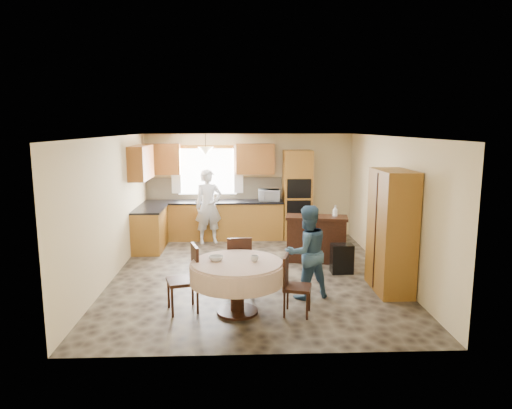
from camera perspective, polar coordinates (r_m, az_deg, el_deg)
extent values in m
cube|color=#685D49|center=(8.47, -0.38, -8.66)|extent=(5.00, 6.00, 0.01)
cube|color=white|center=(8.04, -0.40, 8.50)|extent=(5.00, 6.00, 0.01)
cube|color=beige|center=(11.13, -0.90, 2.40)|extent=(5.00, 0.02, 2.50)
cube|color=beige|center=(5.24, 0.71, -6.06)|extent=(5.00, 0.02, 2.50)
cube|color=beige|center=(8.46, -17.57, -0.41)|extent=(0.02, 6.00, 2.50)
cube|color=beige|center=(8.61, 16.48, -0.18)|extent=(0.02, 6.00, 2.50)
cube|color=white|center=(11.09, -6.09, 4.14)|extent=(1.40, 0.03, 1.10)
cube|color=white|center=(11.11, -9.98, 4.32)|extent=(0.22, 0.02, 1.15)
cube|color=white|center=(11.01, -2.20, 4.41)|extent=(0.22, 0.02, 1.15)
cube|color=#B97D31|center=(10.98, -5.29, -2.03)|extent=(3.30, 0.60, 0.88)
cube|color=black|center=(10.89, -5.33, 0.34)|extent=(3.30, 0.64, 0.04)
cube|color=#B97D31|center=(10.27, -13.11, -3.08)|extent=(0.60, 1.20, 0.88)
cube|color=black|center=(10.18, -13.21, -0.55)|extent=(0.64, 1.20, 0.04)
cube|color=#C6B48B|center=(11.14, -5.27, 2.00)|extent=(3.30, 0.02, 0.55)
cube|color=#A8592A|center=(11.04, -11.64, 5.58)|extent=(0.85, 0.33, 0.72)
cube|color=#A8592A|center=(10.90, -0.10, 5.73)|extent=(0.90, 0.33, 0.72)
cube|color=#A8592A|center=(10.08, -14.19, 5.10)|extent=(0.33, 1.20, 0.72)
cube|color=#B97D31|center=(10.94, 5.18, 1.22)|extent=(0.66, 0.62, 2.12)
cube|color=black|center=(10.60, 5.41, 1.99)|extent=(0.56, 0.01, 0.45)
cube|color=black|center=(10.68, 5.37, -0.67)|extent=(0.56, 0.01, 0.45)
cone|color=beige|center=(10.57, -6.31, 6.69)|extent=(0.36, 0.36, 0.18)
cube|color=#3B1A10|center=(9.22, 7.54, -4.43)|extent=(1.27, 0.70, 0.86)
cube|color=black|center=(8.60, 10.68, -6.66)|extent=(0.40, 0.28, 0.54)
cube|color=#B97D31|center=(7.72, 16.57, -3.22)|extent=(0.52, 1.04, 1.99)
cylinder|color=#3B1A10|center=(6.69, -2.36, -10.56)|extent=(0.20, 0.20, 0.71)
cylinder|color=#3B1A10|center=(6.82, -2.34, -13.20)|extent=(0.60, 0.60, 0.04)
cylinder|color=beige|center=(6.57, -2.39, -7.34)|extent=(1.30, 1.30, 0.05)
cylinder|color=beige|center=(6.61, -2.38, -8.50)|extent=(1.36, 1.36, 0.28)
cube|color=#3B1A10|center=(6.81, -9.19, -9.44)|extent=(0.53, 0.53, 0.05)
cube|color=#3B1A10|center=(6.76, -7.64, -7.12)|extent=(0.16, 0.40, 0.50)
cylinder|color=#3B1A10|center=(6.75, -10.88, -11.82)|extent=(0.04, 0.04, 0.43)
cylinder|color=#3B1A10|center=(6.70, -7.75, -11.88)|extent=(0.04, 0.04, 0.43)
cylinder|color=#3B1A10|center=(7.08, -10.44, -10.75)|extent=(0.04, 0.04, 0.43)
cylinder|color=#3B1A10|center=(7.04, -7.47, -10.79)|extent=(0.04, 0.04, 0.43)
cube|color=#3B1A10|center=(7.49, -2.18, -7.64)|extent=(0.44, 0.44, 0.05)
cube|color=#3B1A10|center=(7.24, -2.07, -6.09)|extent=(0.39, 0.07, 0.49)
cylinder|color=#3B1A10|center=(7.40, -3.54, -9.74)|extent=(0.04, 0.04, 0.42)
cylinder|color=#3B1A10|center=(7.40, -0.79, -9.72)|extent=(0.04, 0.04, 0.42)
cylinder|color=#3B1A10|center=(7.73, -3.49, -8.87)|extent=(0.04, 0.04, 0.42)
cylinder|color=#3B1A10|center=(7.73, -0.86, -8.86)|extent=(0.04, 0.04, 0.42)
cube|color=#3B1A10|center=(6.65, 5.19, -10.31)|extent=(0.46, 0.46, 0.04)
cube|color=#3B1A10|center=(6.59, 3.74, -8.25)|extent=(0.12, 0.35, 0.45)
cylinder|color=#3B1A10|center=(6.55, 3.92, -12.55)|extent=(0.03, 0.03, 0.38)
cylinder|color=#3B1A10|center=(6.59, 6.76, -12.45)|extent=(0.03, 0.03, 0.38)
cylinder|color=#3B1A10|center=(6.85, 3.62, -11.53)|extent=(0.03, 0.03, 0.38)
cylinder|color=#3B1A10|center=(6.89, 6.34, -11.45)|extent=(0.03, 0.03, 0.38)
cube|color=gold|center=(9.07, 15.30, 2.54)|extent=(0.05, 0.54, 0.45)
cube|color=#AEBFCC|center=(9.06, 15.12, 2.54)|extent=(0.01, 0.45, 0.35)
imported|color=silver|center=(10.83, 1.62, 1.17)|extent=(0.50, 0.34, 0.28)
imported|color=silver|center=(10.51, -5.96, -0.25)|extent=(0.72, 0.57, 1.72)
imported|color=#375978|center=(7.19, 6.35, -5.93)|extent=(0.87, 0.78, 1.48)
imported|color=#B2B2B2|center=(9.06, 5.29, -1.65)|extent=(0.30, 0.30, 0.06)
imported|color=silver|center=(9.17, 9.87, -0.95)|extent=(0.13, 0.13, 0.27)
imported|color=#B2B2B2|center=(6.54, -0.17, -6.77)|extent=(0.13, 0.13, 0.09)
imported|color=#B2B2B2|center=(6.61, -5.01, -6.73)|extent=(0.23, 0.23, 0.07)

